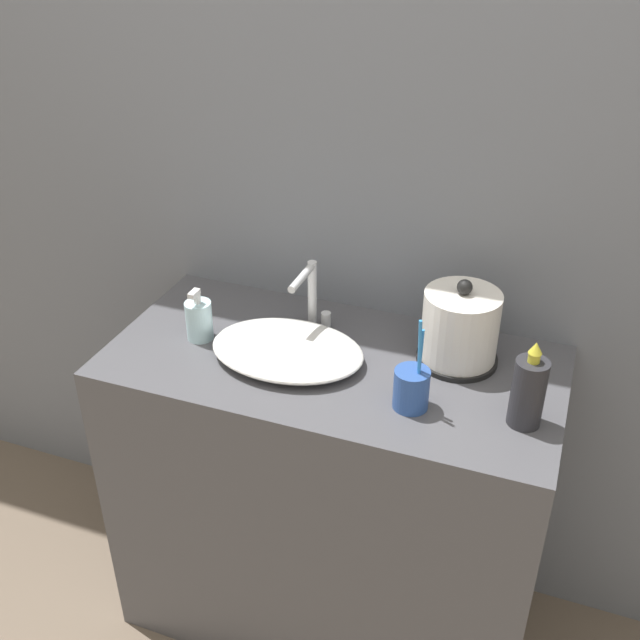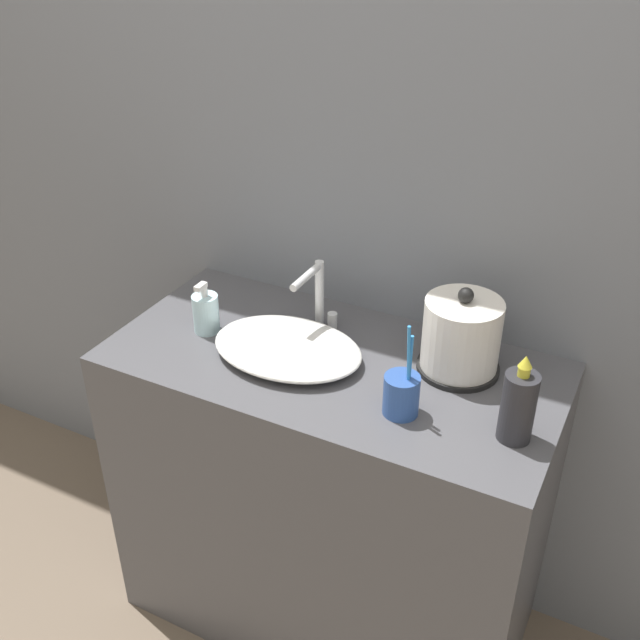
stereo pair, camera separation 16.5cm
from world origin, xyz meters
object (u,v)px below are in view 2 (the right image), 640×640
(lotion_bottle, at_px, (206,313))
(shampoo_bottle, at_px, (518,406))
(electric_kettle, at_px, (461,339))
(toothbrush_cup, at_px, (402,394))
(faucet, at_px, (318,293))

(lotion_bottle, height_order, shampoo_bottle, shampoo_bottle)
(electric_kettle, distance_m, lotion_bottle, 0.60)
(electric_kettle, xyz_separation_m, toothbrush_cup, (-0.06, -0.20, -0.03))
(electric_kettle, relative_size, lotion_bottle, 1.56)
(electric_kettle, bearing_deg, lotion_bottle, -168.60)
(electric_kettle, bearing_deg, toothbrush_cup, -105.27)
(faucet, height_order, toothbrush_cup, toothbrush_cup)
(electric_kettle, bearing_deg, faucet, 177.86)
(faucet, relative_size, shampoo_bottle, 0.89)
(toothbrush_cup, xyz_separation_m, shampoo_bottle, (0.23, 0.03, 0.03))
(toothbrush_cup, bearing_deg, shampoo_bottle, 7.01)
(electric_kettle, xyz_separation_m, shampoo_bottle, (0.17, -0.17, -0.00))
(faucet, bearing_deg, toothbrush_cup, -35.60)
(faucet, xyz_separation_m, electric_kettle, (0.36, -0.01, -0.02))
(toothbrush_cup, height_order, shampoo_bottle, toothbrush_cup)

